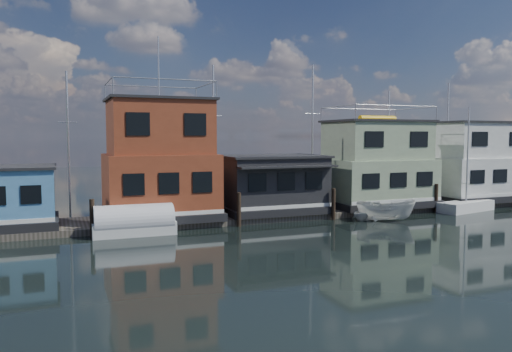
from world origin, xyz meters
name	(u,v)px	position (x,y,z in m)	size (l,w,h in m)	color
ground	(375,252)	(0.00, 0.00, 0.00)	(160.00, 160.00, 0.00)	black
dock	(278,214)	(0.00, 12.00, 0.20)	(48.00, 5.00, 0.40)	#595147
houseboat_blue	(0,198)	(-18.00, 12.00, 2.21)	(6.40, 4.90, 3.66)	black
houseboat_red	(160,162)	(-8.50, 12.00, 4.10)	(7.40, 5.90, 11.86)	black
houseboat_dark	(271,184)	(-0.50, 11.98, 2.42)	(7.40, 6.10, 4.06)	black
houseboat_green	(376,165)	(8.50, 12.00, 3.55)	(8.40, 5.90, 7.03)	black
houseboat_white	(474,163)	(18.50, 12.00, 3.54)	(8.40, 5.90, 6.66)	black
pilings	(290,207)	(-0.33, 9.20, 1.10)	(42.28, 0.28, 2.20)	#2D2116
background_masts	(299,139)	(4.76, 18.00, 5.55)	(36.40, 0.16, 12.00)	silver
motorboat	(386,210)	(6.00, 7.33, 0.76)	(1.49, 3.95, 1.53)	silver
tarp_runabout	(134,223)	(-10.68, 8.92, 0.72)	(4.80, 2.02, 1.93)	silver
day_sailer	(466,206)	(14.57, 8.80, 0.46)	(5.35, 2.79, 8.04)	silver
dinghy_white	(363,212)	(4.79, 8.19, 0.60)	(1.96, 2.27, 1.19)	white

